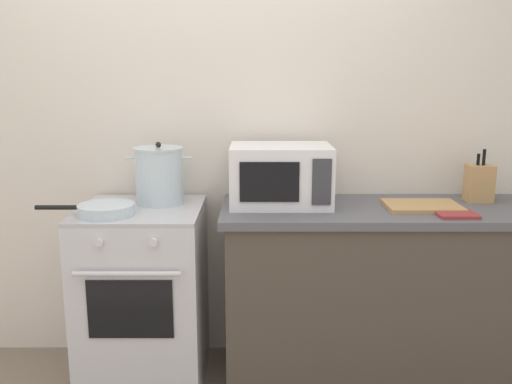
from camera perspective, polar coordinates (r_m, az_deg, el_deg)
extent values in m
cube|color=silver|center=(3.02, 1.44, 6.13)|extent=(4.40, 0.10, 2.50)
cube|color=#4C4238|center=(2.96, 13.43, -10.57)|extent=(1.64, 0.56, 0.88)
cube|color=#59595E|center=(2.82, 13.88, -1.90)|extent=(1.70, 0.60, 0.04)
cube|color=silver|center=(2.92, -11.56, -10.63)|extent=(0.60, 0.60, 0.90)
cube|color=#B7B7BC|center=(2.77, -11.97, -1.82)|extent=(0.60, 0.60, 0.02)
cube|color=black|center=(2.62, -12.96, -11.77)|extent=(0.39, 0.01, 0.28)
cylinder|color=silver|center=(2.52, -13.28, -8.26)|extent=(0.48, 0.02, 0.02)
cylinder|color=silver|center=(2.53, -16.00, -5.05)|extent=(0.04, 0.02, 0.04)
cylinder|color=silver|center=(2.47, -10.63, -5.16)|extent=(0.04, 0.02, 0.04)
cylinder|color=silver|center=(2.83, -10.03, 1.58)|extent=(0.24, 0.24, 0.27)
cylinder|color=silver|center=(2.80, -10.13, 4.45)|extent=(0.25, 0.25, 0.01)
sphere|color=black|center=(2.80, -10.15, 4.86)|extent=(0.03, 0.03, 0.03)
cylinder|color=silver|center=(2.84, -12.89, 3.46)|extent=(0.05, 0.01, 0.01)
cylinder|color=silver|center=(2.79, -7.26, 3.53)|extent=(0.05, 0.01, 0.01)
cylinder|color=silver|center=(2.67, -15.30, -1.76)|extent=(0.26, 0.26, 0.05)
cylinder|color=black|center=(2.74, -20.00, -1.51)|extent=(0.20, 0.02, 0.02)
cube|color=white|center=(2.76, 2.49, 1.77)|extent=(0.50, 0.36, 0.30)
cube|color=black|center=(2.58, 1.34, 1.04)|extent=(0.28, 0.01, 0.19)
cube|color=#38383D|center=(2.59, 6.76, 1.03)|extent=(0.09, 0.01, 0.22)
cube|color=tan|center=(2.83, 16.77, -1.38)|extent=(0.36, 0.26, 0.02)
cube|color=tan|center=(3.05, 22.03, 0.83)|extent=(0.13, 0.10, 0.19)
cylinder|color=black|center=(3.02, 21.97, 3.15)|extent=(0.02, 0.02, 0.06)
cylinder|color=black|center=(3.03, 22.48, 3.35)|extent=(0.02, 0.02, 0.08)
cube|color=#993333|center=(2.72, 19.97, -2.19)|extent=(0.18, 0.14, 0.02)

